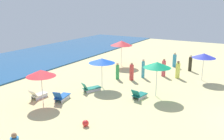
# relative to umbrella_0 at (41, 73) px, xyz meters

# --- Properties ---
(umbrella_0) EXTENTS (1.94, 1.94, 2.34)m
(umbrella_0) POSITION_rel_umbrella_0_xyz_m (0.00, 0.00, 0.00)
(umbrella_0) COLOR silver
(umbrella_0) RESTS_ON ground_plane
(lounge_chair_0_0) EXTENTS (1.54, 0.85, 0.81)m
(lounge_chair_0_0) POSITION_rel_umbrella_0_xyz_m (1.02, -0.72, -1.85)
(lounge_chair_0_0) COLOR silver
(lounge_chair_0_0) RESTS_ON ground_plane
(lounge_chair_0_1) EXTENTS (1.37, 0.64, 0.73)m
(lounge_chair_0_1) POSITION_rel_umbrella_0_xyz_m (0.50, 0.97, -1.85)
(lounge_chair_0_1) COLOR silver
(lounge_chair_0_1) RESTS_ON ground_plane
(umbrella_1) EXTENTS (2.33, 2.33, 2.71)m
(umbrella_1) POSITION_rel_umbrella_0_xyz_m (11.95, 0.38, 0.33)
(umbrella_1) COLOR silver
(umbrella_1) RESTS_ON ground_plane
(umbrella_3) EXTENTS (1.94, 1.94, 2.55)m
(umbrella_3) POSITION_rel_umbrella_0_xyz_m (5.09, -6.10, 0.21)
(umbrella_3) COLOR silver
(umbrella_3) RESTS_ON ground_plane
(lounge_chair_3_0) EXTENTS (1.36, 0.82, 0.74)m
(lounge_chair_3_0) POSITION_rel_umbrella_0_xyz_m (4.09, -5.20, -1.87)
(lounge_chair_3_0) COLOR silver
(lounge_chair_3_0) RESTS_ON ground_plane
(umbrella_4) EXTENTS (1.98, 1.98, 2.41)m
(umbrella_4) POSITION_rel_umbrella_0_xyz_m (10.76, -8.24, 0.08)
(umbrella_4) COLOR silver
(umbrella_4) RESTS_ON ground_plane
(umbrella_5) EXTENTS (2.07, 2.07, 2.36)m
(umbrella_5) POSITION_rel_umbrella_0_xyz_m (4.84, -1.64, 0.06)
(umbrella_5) COLOR silver
(umbrella_5) RESTS_ON ground_plane
(lounge_chair_5_0) EXTENTS (1.57, 1.17, 0.74)m
(lounge_chair_5_0) POSITION_rel_umbrella_0_xyz_m (3.59, -1.41, -1.87)
(lounge_chair_5_0) COLOR silver
(lounge_chair_5_0) RESTS_ON ground_plane
(beachgoer_0) EXTENTS (0.46, 0.46, 1.64)m
(beachgoer_0) POSITION_rel_umbrella_0_xyz_m (10.34, -4.89, -1.37)
(beachgoer_0) COLOR #DB4F59
(beachgoer_0) RESTS_ON ground_plane
(beachgoer_1) EXTENTS (0.46, 0.46, 1.62)m
(beachgoer_1) POSITION_rel_umbrella_0_xyz_m (13.45, -6.58, -1.36)
(beachgoer_1) COLOR #2F2D21
(beachgoer_1) RESTS_ON ground_plane
(beachgoer_2) EXTENTS (0.46, 0.46, 1.59)m
(beachgoer_2) POSITION_rel_umbrella_0_xyz_m (10.40, -6.18, -1.39)
(beachgoer_2) COLOR #E0EB5E
(beachgoer_2) RESTS_ON ground_plane
(beachgoer_3) EXTENTS (0.43, 0.43, 1.48)m
(beachgoer_3) POSITION_rel_umbrella_0_xyz_m (7.41, -1.65, -1.44)
(beachgoer_3) COLOR green
(beachgoer_3) RESTS_ON ground_plane
(beachgoer_4) EXTENTS (0.41, 0.41, 1.72)m
(beachgoer_4) POSITION_rel_umbrella_0_xyz_m (8.97, -3.43, -1.30)
(beachgoer_4) COLOR #3DA0BA
(beachgoer_4) RESTS_ON ground_plane
(beachgoer_6) EXTENTS (0.38, 0.38, 1.57)m
(beachgoer_6) POSITION_rel_umbrella_0_xyz_m (7.78, -2.85, -1.40)
(beachgoer_6) COLOR #DB4342
(beachgoer_6) RESTS_ON ground_plane
(beachgoer_7) EXTENTS (0.49, 0.49, 1.56)m
(beachgoer_7) POSITION_rel_umbrella_0_xyz_m (14.33, -4.74, -1.41)
(beachgoer_7) COLOR #3493BE
(beachgoer_7) RESTS_ON ground_plane
(beach_ball_1) EXTENTS (0.36, 0.36, 0.36)m
(beach_ball_1) POSITION_rel_umbrella_0_xyz_m (-1.20, -4.37, -1.95)
(beach_ball_1) COLOR red
(beach_ball_1) RESTS_ON ground_plane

